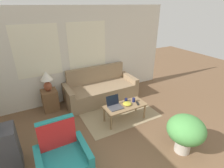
{
  "coord_description": "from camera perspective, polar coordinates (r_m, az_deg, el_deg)",
  "views": [
    {
      "loc": [
        -1.14,
        -0.47,
        2.63
      ],
      "look_at": [
        0.8,
        3.11,
        0.75
      ],
      "focal_mm": 28.0,
      "sensor_mm": 36.0,
      "label": 1
    }
  ],
  "objects": [
    {
      "name": "side_table",
      "position": [
        4.97,
        -19.53,
        -4.96
      ],
      "size": [
        0.39,
        0.39,
        0.56
      ],
      "color": "brown",
      "rests_on": "ground_plane"
    },
    {
      "name": "cup_navy",
      "position": [
        4.37,
        7.1,
        -5.18
      ],
      "size": [
        0.07,
        0.07,
        0.1
      ],
      "color": "#191E4C",
      "rests_on": "coffee_table"
    },
    {
      "name": "potted_plant",
      "position": [
        3.61,
        22.96,
        -13.88
      ],
      "size": [
        0.7,
        0.7,
        0.78
      ],
      "color": "#BCB2A3",
      "rests_on": "ground_plane"
    },
    {
      "name": "cup_yellow",
      "position": [
        4.37,
        4.61,
        -5.18
      ],
      "size": [
        0.07,
        0.07,
        0.08
      ],
      "color": "#191E4C",
      "rests_on": "coffee_table"
    },
    {
      "name": "coffee_table",
      "position": [
        4.25,
        4.22,
        -7.52
      ],
      "size": [
        1.04,
        0.46,
        0.41
      ],
      "color": "#8E704C",
      "rests_on": "ground_plane"
    },
    {
      "name": "wall_back",
      "position": [
        4.97,
        -14.31,
        8.6
      ],
      "size": [
        6.27,
        0.06,
        2.6
      ],
      "color": "silver",
      "rests_on": "ground_plane"
    },
    {
      "name": "table_lamp",
      "position": [
        4.71,
        -20.57,
        1.5
      ],
      "size": [
        0.3,
        0.3,
        0.54
      ],
      "color": "brown",
      "rests_on": "side_table"
    },
    {
      "name": "laptop",
      "position": [
        4.13,
        0.81,
        -6.8
      ],
      "size": [
        0.32,
        0.31,
        0.25
      ],
      "color": "#47474C",
      "rests_on": "coffee_table"
    },
    {
      "name": "rug",
      "position": [
        4.86,
        0.43,
        -7.91
      ],
      "size": [
        1.88,
        1.85,
        0.01
      ],
      "color": "#9E8966",
      "rests_on": "ground_plane"
    },
    {
      "name": "couch",
      "position": [
        5.19,
        -3.81,
        -2.1
      ],
      "size": [
        2.08,
        0.84,
        0.95
      ],
      "color": "#937A5B",
      "rests_on": "ground_plane"
    },
    {
      "name": "tv_remote",
      "position": [
        4.31,
        8.35,
        -6.29
      ],
      "size": [
        0.09,
        0.16,
        0.02
      ],
      "color": "black",
      "rests_on": "coffee_table"
    },
    {
      "name": "snack_bowl",
      "position": [
        4.24,
        4.95,
        -6.4
      ],
      "size": [
        0.21,
        0.21,
        0.06
      ],
      "color": "gold",
      "rests_on": "coffee_table"
    },
    {
      "name": "armchair",
      "position": [
        3.25,
        -15.63,
        -22.93
      ],
      "size": [
        0.81,
        0.7,
        0.94
      ],
      "color": "teal",
      "rests_on": "ground_plane"
    }
  ]
}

